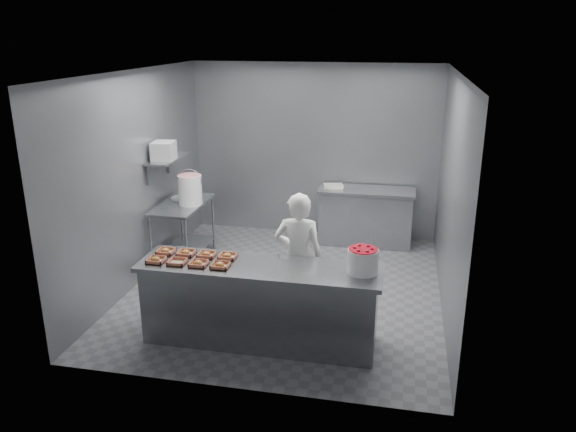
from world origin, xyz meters
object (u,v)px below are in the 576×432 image
object	(u,v)px
tray_4	(166,251)
glaze_bucket	(190,189)
prep_table	(183,224)
tray_7	(227,256)
tray_5	(186,253)
strawberry_tub	(363,260)
tray_1	(177,262)
tray_2	(198,263)
appliance	(164,151)
tray_6	(207,254)
tray_3	(220,265)
tray_0	(156,260)
service_counter	(260,303)
worker	(299,257)
back_counter	(366,216)

from	to	relation	value
tray_4	glaze_bucket	world-z (taller)	glaze_bucket
prep_table	tray_7	world-z (taller)	tray_7
tray_5	strawberry_tub	xyz separation A→B (m)	(1.95, -0.09, 0.12)
tray_1	tray_2	size ratio (longest dim) A/B	1.00
appliance	tray_6	bearing A→B (deg)	-62.08
tray_3	tray_6	bearing A→B (deg)	133.14
tray_7	appliance	xyz separation A→B (m)	(-1.43, 1.70, 0.77)
tray_2	tray_6	bearing A→B (deg)	90.00
tray_0	strawberry_tub	distance (m)	2.20
service_counter	tray_7	xyz separation A→B (m)	(-0.39, 0.13, 0.47)
tray_0	tray_6	world-z (taller)	same
prep_table	tray_2	xyz separation A→B (m)	(1.02, -2.08, 0.33)
tray_2	tray_7	xyz separation A→B (m)	(0.24, 0.26, 0.00)
tray_3	glaze_bucket	bearing A→B (deg)	118.43
service_counter	strawberry_tub	bearing A→B (deg)	1.83
tray_4	tray_6	world-z (taller)	same
tray_5	glaze_bucket	world-z (taller)	glaze_bucket
glaze_bucket	tray_4	bearing A→B (deg)	-77.51
tray_6	strawberry_tub	world-z (taller)	strawberry_tub
tray_0	tray_3	world-z (taller)	same
worker	tray_6	bearing A→B (deg)	26.01
tray_3	strawberry_tub	size ratio (longest dim) A/B	0.59
prep_table	tray_2	size ratio (longest dim) A/B	6.40
tray_6	appliance	bearing A→B (deg)	124.98
tray_0	tray_6	bearing A→B (deg)	28.08
tray_1	glaze_bucket	world-z (taller)	glaze_bucket
service_counter	tray_5	xyz separation A→B (m)	(-0.87, 0.13, 0.47)
back_counter	tray_5	size ratio (longest dim) A/B	8.01
back_counter	glaze_bucket	bearing A→B (deg)	-151.63
tray_7	glaze_bucket	size ratio (longest dim) A/B	0.36
tray_2	appliance	size ratio (longest dim) A/B	0.57
back_counter	appliance	bearing A→B (deg)	-152.35
prep_table	tray_7	distance (m)	2.24
back_counter	strawberry_tub	distance (m)	3.27
tray_5	strawberry_tub	size ratio (longest dim) A/B	0.59
tray_2	tray_5	xyz separation A→B (m)	(-0.24, 0.26, 0.00)
tray_0	tray_4	distance (m)	0.26
worker	appliance	size ratio (longest dim) A/B	4.69
tray_4	strawberry_tub	world-z (taller)	strawberry_tub
tray_7	appliance	distance (m)	2.35
appliance	prep_table	bearing A→B (deg)	29.29
worker	service_counter	bearing A→B (deg)	62.14
strawberry_tub	appliance	bearing A→B (deg)	148.31
tray_3	strawberry_tub	distance (m)	1.49
back_counter	worker	xyz separation A→B (m)	(-0.59, -2.65, 0.32)
service_counter	tray_1	xyz separation A→B (m)	(-0.87, -0.13, 0.47)
prep_table	tray_3	world-z (taller)	tray_3
worker	glaze_bucket	distance (m)	2.29
worker	appliance	bearing A→B (deg)	-30.52
tray_1	tray_6	xyz separation A→B (m)	(0.24, 0.26, 0.00)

